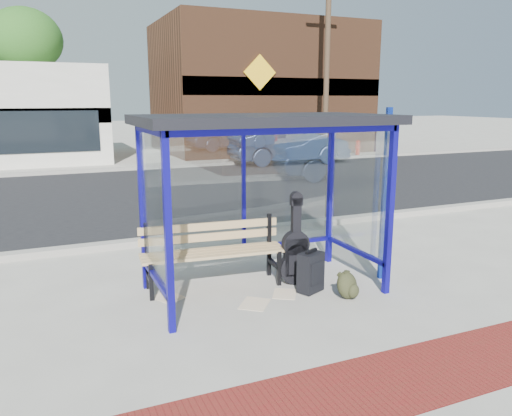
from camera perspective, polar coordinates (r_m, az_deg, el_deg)
name	(u,v)px	position (r m, az deg, el deg)	size (l,w,h in m)	color
ground	(264,290)	(7.08, 0.93, -9.36)	(120.00, 120.00, 0.00)	#B2ADA0
brick_paver_strip	(378,385)	(5.07, 13.80, -19.06)	(60.00, 1.00, 0.01)	maroon
curb_near	(202,235)	(9.65, -6.16, -3.14)	(60.00, 0.25, 0.12)	gray
street_asphalt	(149,194)	(14.50, -12.16, 1.62)	(60.00, 10.00, 0.00)	black
curb_far	(121,169)	(19.46, -15.15, 4.31)	(60.00, 0.25, 0.12)	gray
far_sidewalk	(114,165)	(21.33, -15.90, 4.78)	(60.00, 4.00, 0.01)	#B2ADA0
bus_shelter	(262,141)	(6.67, 0.74, 7.62)	(3.30, 1.80, 2.42)	#120D96
storefront_brown	(259,88)	(26.74, 0.31, 13.53)	(10.00, 7.08, 6.40)	#59331E
tree_mid	(25,40)	(28.14, -24.93, 16.97)	(3.60, 3.60, 7.03)	#4C3826
tree_right	(303,52)	(31.99, 5.42, 17.31)	(3.60, 3.60, 7.03)	#4C3826
utility_pole_east	(327,64)	(22.71, 8.10, 15.93)	(1.60, 0.24, 8.00)	#4C3826
bench	(213,249)	(7.11, -4.99, -4.68)	(2.07, 0.68, 0.96)	black
guitar_bag	(295,253)	(7.20, 4.53, -5.11)	(0.48, 0.21, 1.27)	black
suitcase	(311,272)	(6.97, 6.29, -7.32)	(0.41, 0.34, 0.61)	black
backpack	(348,286)	(6.85, 10.47, -8.75)	(0.37, 0.35, 0.37)	#282917
sign_post	(386,185)	(7.42, 14.63, 2.56)	(0.14, 0.31, 2.51)	navy
newspaper_a	(168,297)	(6.93, -10.01, -10.02)	(0.39, 0.31, 0.01)	white
newspaper_b	(255,304)	(6.63, -0.15, -10.91)	(0.43, 0.34, 0.01)	white
newspaper_c	(285,294)	(6.96, 3.29, -9.77)	(0.39, 0.31, 0.01)	white
parked_car	(289,144)	(20.92, 3.80, 7.30)	(1.71, 4.91, 1.62)	#1B2B4D
fire_hydrant	(358,147)	(24.42, 11.57, 6.83)	(0.33, 0.22, 0.74)	#A61C0B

